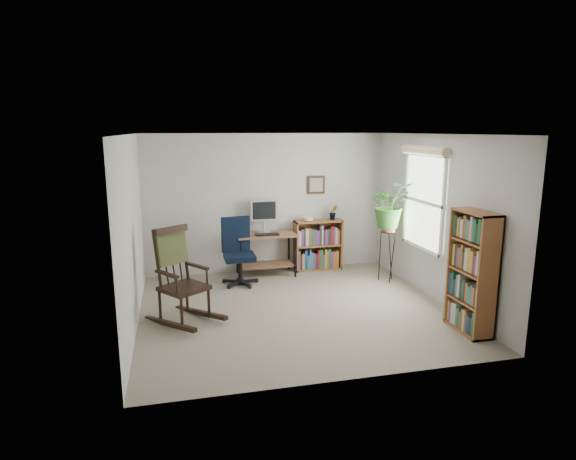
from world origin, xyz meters
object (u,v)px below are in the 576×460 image
object	(u,v)px
office_chair	(239,252)
low_bookshelf	(318,245)
rocking_chair	(184,275)
tall_bookshelf	(472,272)
desk	(266,254)

from	to	relation	value
office_chair	low_bookshelf	size ratio (longest dim) A/B	1.23
office_chair	rocking_chair	world-z (taller)	rocking_chair
rocking_chair	tall_bookshelf	world-z (taller)	tall_bookshelf
office_chair	rocking_chair	bearing A→B (deg)	-130.92
desk	rocking_chair	size ratio (longest dim) A/B	0.80
office_chair	tall_bookshelf	bearing A→B (deg)	-51.84
low_bookshelf	tall_bookshelf	distance (m)	3.21
desk	office_chair	xyz separation A→B (m)	(-0.51, -0.43, 0.19)
desk	office_chair	distance (m)	0.69
desk	tall_bookshelf	xyz separation A→B (m)	(2.00, -2.91, 0.39)
office_chair	tall_bookshelf	xyz separation A→B (m)	(2.51, -2.48, 0.21)
tall_bookshelf	desk	bearing A→B (deg)	124.51
tall_bookshelf	low_bookshelf	bearing A→B (deg)	108.78
rocking_chair	office_chair	bearing A→B (deg)	20.22
desk	tall_bookshelf	size ratio (longest dim) A/B	0.67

